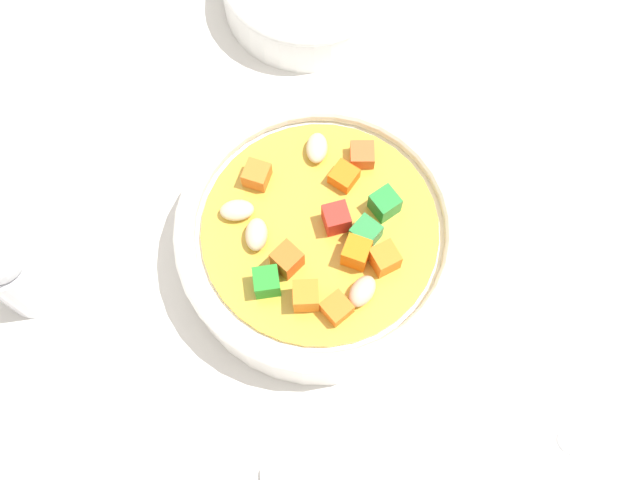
{
  "coord_description": "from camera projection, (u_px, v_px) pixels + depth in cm",
  "views": [
    {
      "loc": [
        -13.04,
        -11.16,
        47.51
      ],
      "look_at": [
        0.0,
        0.0,
        2.23
      ],
      "focal_mm": 43.14,
      "sensor_mm": 36.0,
      "label": 1
    }
  ],
  "objects": [
    {
      "name": "spoon",
      "position": [
        458.0,
        453.0,
        0.46
      ],
      "size": [
        16.46,
        15.46,
        0.96
      ],
      "rotation": [
        0.0,
        0.0,
        5.53
      ],
      "color": "silver",
      "rests_on": "ground_plane"
    },
    {
      "name": "ground_plane",
      "position": [
        320.0,
        257.0,
        0.51
      ],
      "size": [
        140.0,
        140.0,
        2.0
      ],
      "primitive_type": "cube",
      "color": "silver"
    },
    {
      "name": "pepper_shaker",
      "position": [
        13.0,
        272.0,
        0.46
      ],
      "size": [
        3.55,
        3.55,
        8.34
      ],
      "color": "silver",
      "rests_on": "ground_plane"
    },
    {
      "name": "soup_bowl_main",
      "position": [
        320.0,
        238.0,
        0.48
      ],
      "size": [
        17.88,
        17.88,
        5.85
      ],
      "color": "white",
      "rests_on": "ground_plane"
    }
  ]
}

